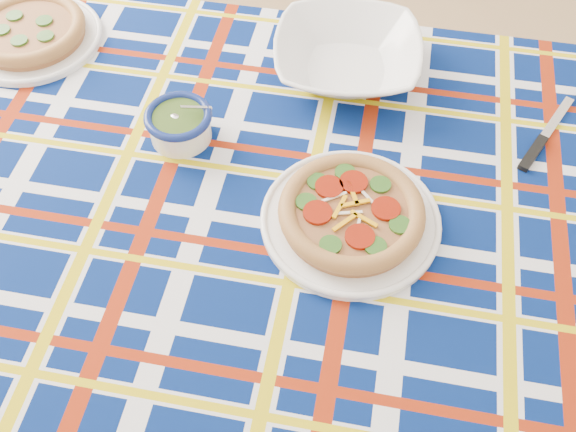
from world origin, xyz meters
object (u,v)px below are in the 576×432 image
Objects in this scene: dining_table at (260,223)px; pesto_bowl at (179,123)px; main_focaccia_plate at (351,212)px; serving_bowl at (347,57)px.

dining_table is 0.23m from pesto_bowl.
main_focaccia_plate is at bearing -8.98° from dining_table.
dining_table is at bearing -164.59° from main_focaccia_plate.
serving_bowl is at bearing 123.05° from main_focaccia_plate.
pesto_bowl is at bearing 146.48° from dining_table.
dining_table is at bearing -9.12° from pesto_bowl.
pesto_bowl is at bearing -178.12° from main_focaccia_plate.
pesto_bowl reaches higher than main_focaccia_plate.
pesto_bowl is 0.36m from serving_bowl.
pesto_bowl is 0.42× the size of serving_bowl.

